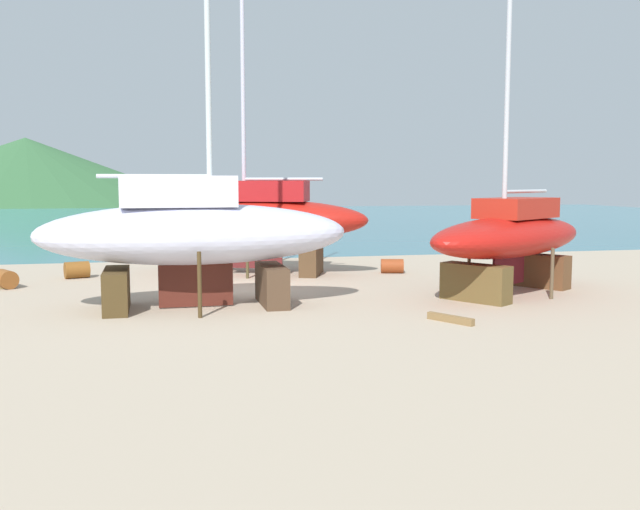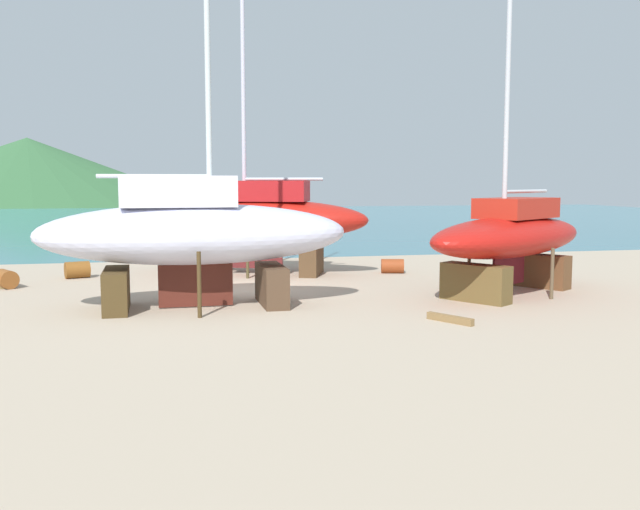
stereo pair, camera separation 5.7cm
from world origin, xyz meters
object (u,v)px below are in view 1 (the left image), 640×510
(sailboat_mid_port, at_px, (256,219))
(barrel_tipped_center, at_px, (392,266))
(sailboat_small_center, at_px, (194,233))
(worker, at_px, (307,241))
(sailboat_large_starboard, at_px, (510,237))
(barrel_tipped_left, at_px, (5,279))
(barrel_by_slipway, at_px, (77,270))

(sailboat_mid_port, bearing_deg, barrel_tipped_center, -169.64)
(sailboat_small_center, bearing_deg, barrel_tipped_center, 36.02)
(worker, bearing_deg, sailboat_small_center, 95.19)
(barrel_tipped_center, bearing_deg, sailboat_large_starboard, -69.62)
(sailboat_large_starboard, xyz_separation_m, barrel_tipped_center, (-2.20, 5.92, -1.64))
(worker, relative_size, barrel_tipped_left, 1.88)
(sailboat_large_starboard, height_order, barrel_by_slipway, sailboat_large_starboard)
(barrel_by_slipway, xyz_separation_m, barrel_tipped_left, (-2.16, -2.19, -0.00))
(sailboat_mid_port, bearing_deg, sailboat_large_starboard, 158.73)
(worker, distance_m, barrel_tipped_left, 14.06)
(sailboat_mid_port, height_order, barrel_tipped_left, sailboat_mid_port)
(barrel_by_slipway, height_order, barrel_tipped_left, same)
(barrel_tipped_left, height_order, barrel_tipped_center, barrel_tipped_left)
(worker, xyz_separation_m, barrel_by_slipway, (-10.15, -4.57, -0.55))
(sailboat_small_center, bearing_deg, barrel_by_slipway, 118.55)
(sailboat_large_starboard, bearing_deg, barrel_tipped_left, -50.15)
(sailboat_small_center, height_order, barrel_by_slipway, sailboat_small_center)
(worker, distance_m, barrel_tipped_center, 6.29)
(barrel_tipped_center, bearing_deg, barrel_tipped_left, -176.13)
(barrel_by_slipway, distance_m, barrel_tipped_center, 12.67)
(sailboat_mid_port, distance_m, sailboat_small_center, 7.83)
(worker, bearing_deg, barrel_by_slipway, 55.26)
(sailboat_mid_port, relative_size, barrel_tipped_left, 14.90)
(barrel_tipped_left, bearing_deg, sailboat_small_center, -39.47)
(worker, bearing_deg, sailboat_large_starboard, 142.79)
(worker, height_order, barrel_tipped_left, worker)
(sailboat_mid_port, height_order, worker, sailboat_mid_port)
(sailboat_mid_port, height_order, barrel_tipped_center, sailboat_mid_port)
(sailboat_small_center, distance_m, barrel_tipped_left, 8.60)
(barrel_tipped_left, distance_m, barrel_tipped_center, 14.81)
(sailboat_large_starboard, relative_size, barrel_by_slipway, 13.95)
(sailboat_large_starboard, distance_m, barrel_by_slipway, 16.51)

